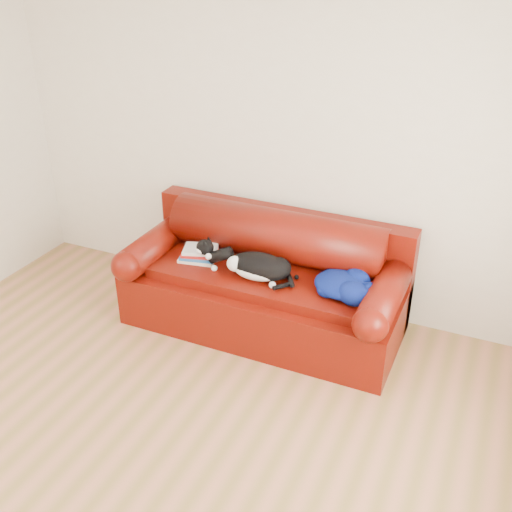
# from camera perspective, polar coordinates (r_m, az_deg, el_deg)

# --- Properties ---
(ground) EXTENTS (4.50, 4.50, 0.00)m
(ground) POSITION_cam_1_polar(r_m,az_deg,el_deg) (3.85, -11.09, -17.49)
(ground) COLOR olive
(ground) RESTS_ON ground
(room_shell) EXTENTS (4.52, 4.02, 2.61)m
(room_shell) POSITION_cam_1_polar(r_m,az_deg,el_deg) (2.86, -11.90, 5.95)
(room_shell) COLOR beige
(room_shell) RESTS_ON ground
(sofa_base) EXTENTS (2.10, 0.90, 0.50)m
(sofa_base) POSITION_cam_1_polar(r_m,az_deg,el_deg) (4.64, 0.73, -4.16)
(sofa_base) COLOR #3E1102
(sofa_base) RESTS_ON ground
(sofa_back) EXTENTS (2.10, 1.01, 0.88)m
(sofa_back) POSITION_cam_1_polar(r_m,az_deg,el_deg) (4.68, 1.95, 0.45)
(sofa_back) COLOR #3E1102
(sofa_back) RESTS_ON ground
(book_stack) EXTENTS (0.31, 0.27, 0.10)m
(book_stack) POSITION_cam_1_polar(r_m,az_deg,el_deg) (4.65, -5.40, 0.23)
(book_stack) COLOR beige
(book_stack) RESTS_ON sofa_base
(cat) EXTENTS (0.67, 0.30, 0.24)m
(cat) POSITION_cam_1_polar(r_m,az_deg,el_deg) (4.36, 0.23, -1.06)
(cat) COLOR black
(cat) RESTS_ON sofa_base
(blanket) EXTENTS (0.52, 0.51, 0.15)m
(blanket) POSITION_cam_1_polar(r_m,az_deg,el_deg) (4.24, 8.40, -2.67)
(blanket) COLOR #070246
(blanket) RESTS_ON sofa_base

